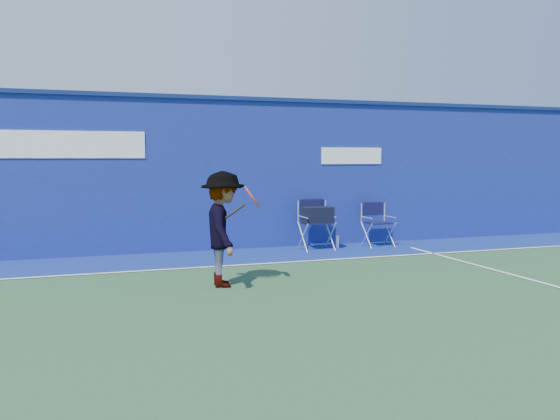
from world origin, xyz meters
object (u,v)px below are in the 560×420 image
object	(u,v)px
directors_chair_left	(316,229)
directors_chair_right	(378,233)
water_bottle	(337,242)
tennis_player	(223,229)

from	to	relation	value
directors_chair_left	directors_chair_right	world-z (taller)	directors_chair_left
directors_chair_right	water_bottle	bearing A→B (deg)	176.71
tennis_player	directors_chair_right	bearing A→B (deg)	34.69
directors_chair_right	tennis_player	size ratio (longest dim) A/B	0.55
directors_chair_left	water_bottle	size ratio (longest dim) A/B	3.90
directors_chair_left	directors_chair_right	size ratio (longest dim) A/B	1.11
water_bottle	tennis_player	xyz separation A→B (m)	(-3.06, -2.80, 0.70)
water_bottle	tennis_player	size ratio (longest dim) A/B	0.16
directors_chair_left	tennis_player	xyz separation A→B (m)	(-2.57, -2.72, 0.40)
water_bottle	tennis_player	bearing A→B (deg)	-137.58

